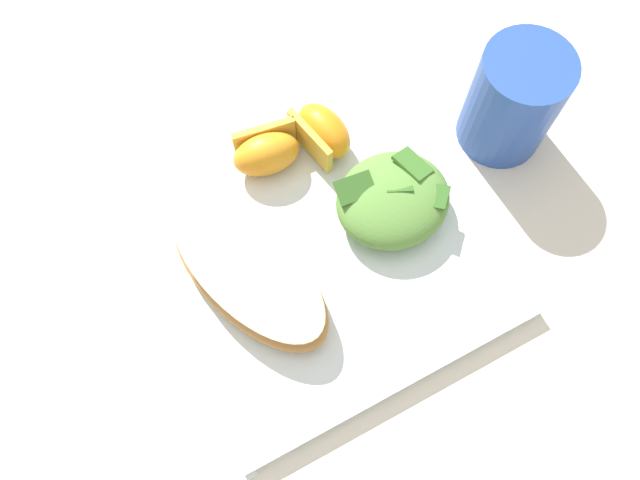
% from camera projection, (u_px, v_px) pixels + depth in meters
% --- Properties ---
extents(ground, '(3.00, 3.00, 0.00)m').
position_uv_depth(ground, '(320.00, 250.00, 0.56)').
color(ground, beige).
extents(white_plate, '(0.28, 0.28, 0.02)m').
position_uv_depth(white_plate, '(320.00, 247.00, 0.55)').
color(white_plate, silver).
rests_on(white_plate, ground).
extents(cheesy_pizza_bread, '(0.13, 0.19, 0.04)m').
position_uv_depth(cheesy_pizza_bread, '(250.00, 274.00, 0.52)').
color(cheesy_pizza_bread, '#B77F42').
rests_on(cheesy_pizza_bread, white_plate).
extents(green_salad_pile, '(0.10, 0.09, 0.04)m').
position_uv_depth(green_salad_pile, '(392.00, 197.00, 0.54)').
color(green_salad_pile, '#5B8E3D').
rests_on(green_salad_pile, white_plate).
extents(orange_wedge_front, '(0.05, 0.07, 0.04)m').
position_uv_depth(orange_wedge_front, '(322.00, 132.00, 0.56)').
color(orange_wedge_front, orange).
rests_on(orange_wedge_front, white_plate).
extents(orange_wedge_middle, '(0.06, 0.05, 0.04)m').
position_uv_depth(orange_wedge_middle, '(266.00, 152.00, 0.56)').
color(orange_wedge_middle, orange).
rests_on(orange_wedge_middle, white_plate).
extents(paper_napkin, '(0.12, 0.12, 0.00)m').
position_uv_depth(paper_napkin, '(163.00, 451.00, 0.50)').
color(paper_napkin, white).
rests_on(paper_napkin, ground).
extents(drinking_blue_cup, '(0.08, 0.08, 0.11)m').
position_uv_depth(drinking_blue_cup, '(513.00, 101.00, 0.56)').
color(drinking_blue_cup, '#284CA3').
rests_on(drinking_blue_cup, ground).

